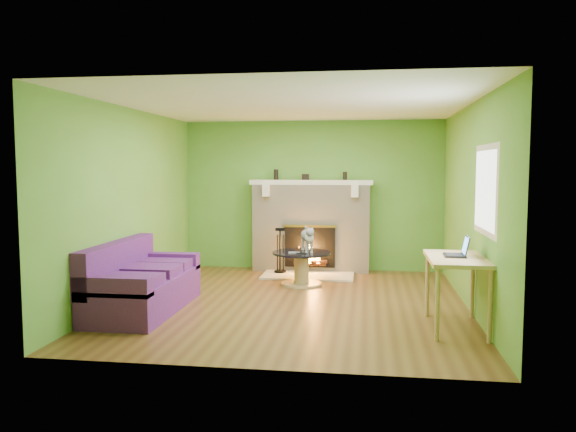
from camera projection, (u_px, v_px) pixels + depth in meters
name	position (u px, v px, depth m)	size (l,w,h in m)	color
floor	(294.00, 303.00, 7.47)	(5.00, 5.00, 0.00)	brown
ceiling	(294.00, 105.00, 7.24)	(5.00, 5.00, 0.00)	white
wall_back	(312.00, 196.00, 9.82)	(5.00, 5.00, 0.00)	#588B2D
wall_front	(256.00, 225.00, 4.89)	(5.00, 5.00, 0.00)	#588B2D
wall_left	(131.00, 204.00, 7.67)	(5.00, 5.00, 0.00)	#588B2D
wall_right	(471.00, 207.00, 7.04)	(5.00, 5.00, 0.00)	#588B2D
window_frame	(486.00, 190.00, 6.13)	(1.20, 1.20, 0.00)	silver
window_pane	(485.00, 190.00, 6.13)	(1.06, 1.06, 0.00)	white
fireplace	(311.00, 227.00, 9.69)	(2.10, 0.46, 1.58)	#C0B59F
hearth	(308.00, 276.00, 9.24)	(1.50, 0.75, 0.03)	beige
mantel	(311.00, 182.00, 9.60)	(2.10, 0.28, 0.08)	silver
sofa	(140.00, 284.00, 7.04)	(0.88, 1.93, 0.86)	#4A195F
coffee_table	(302.00, 266.00, 8.58)	(0.90, 0.90, 0.51)	tan
desk	(457.00, 266.00, 6.20)	(0.63, 1.09, 0.81)	tan
cat	(307.00, 238.00, 8.58)	(0.24, 0.65, 0.41)	slate
remote_silver	(294.00, 252.00, 8.46)	(0.17, 0.04, 0.02)	gray
remote_black	(302.00, 253.00, 8.38)	(0.16, 0.04, 0.02)	black
laptop	(455.00, 246.00, 6.24)	(0.27, 0.30, 0.23)	black
fire_tools	(280.00, 250.00, 9.42)	(0.20, 0.20, 0.76)	black
mantel_vase_left	(276.00, 175.00, 9.70)	(0.08, 0.08, 0.18)	black
mantel_vase_right	(345.00, 176.00, 9.54)	(0.07, 0.07, 0.14)	black
mantel_box	(306.00, 177.00, 9.63)	(0.12, 0.08, 0.10)	black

